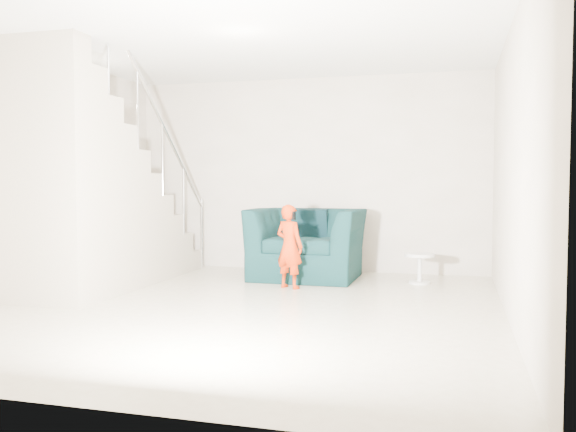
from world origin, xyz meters
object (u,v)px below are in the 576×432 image
object	(u,v)px
toddler	(289,246)
side_table	(420,263)
armchair	(307,243)
staircase	(94,208)

from	to	relation	value
toddler	side_table	xyz separation A→B (m)	(1.46, 0.73, -0.24)
armchair	staircase	world-z (taller)	staircase
armchair	staircase	distance (m)	2.68
toddler	side_table	world-z (taller)	toddler
toddler	staircase	distance (m)	2.31
side_table	toddler	bearing A→B (deg)	-153.36
toddler	staircase	size ratio (longest dim) A/B	0.27
toddler	side_table	distance (m)	1.65
side_table	staircase	distance (m)	3.94
armchair	side_table	size ratio (longest dim) A/B	3.71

